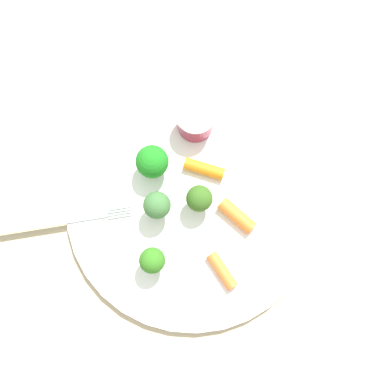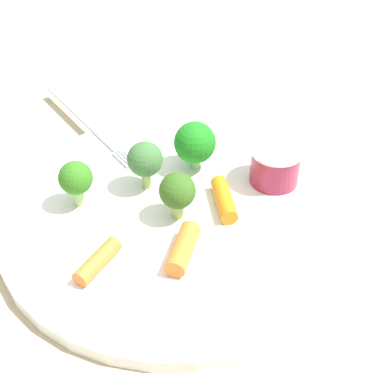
{
  "view_description": "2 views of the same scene",
  "coord_description": "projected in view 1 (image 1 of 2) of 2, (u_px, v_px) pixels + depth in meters",
  "views": [
    {
      "loc": [
        -0.04,
        0.1,
        0.52
      ],
      "look_at": [
        0.0,
        -0.01,
        0.02
      ],
      "focal_mm": 40.34,
      "sensor_mm": 36.0,
      "label": 1
    },
    {
      "loc": [
        -0.36,
        0.03,
        0.33
      ],
      "look_at": [
        0.01,
        -0.01,
        0.02
      ],
      "focal_mm": 51.69,
      "sensor_mm": 36.0,
      "label": 2
    }
  ],
  "objects": [
    {
      "name": "carrot_stick_2",
      "position": [
        202.0,
        168.0,
        0.52
      ],
      "size": [
        0.05,
        0.02,
        0.01
      ],
      "primitive_type": "cylinder",
      "rotation": [
        1.57,
        0.0,
        1.62
      ],
      "color": "orange",
      "rests_on": "plate"
    },
    {
      "name": "broccoli_floret_1",
      "position": [
        199.0,
        200.0,
        0.5
      ],
      "size": [
        0.03,
        0.03,
        0.04
      ],
      "color": "#8FAF59",
      "rests_on": "plate"
    },
    {
      "name": "carrot_stick_1",
      "position": [
        236.0,
        217.0,
        0.51
      ],
      "size": [
        0.05,
        0.03,
        0.02
      ],
      "primitive_type": "cylinder",
      "rotation": [
        1.57,
        0.0,
        1.2
      ],
      "color": "orange",
      "rests_on": "plate"
    },
    {
      "name": "broccoli_floret_2",
      "position": [
        157.0,
        205.0,
        0.49
      ],
      "size": [
        0.03,
        0.03,
        0.05
      ],
      "color": "#91AA5A",
      "rests_on": "plate"
    },
    {
      "name": "sauce_cup",
      "position": [
        195.0,
        120.0,
        0.53
      ],
      "size": [
        0.05,
        0.05,
        0.04
      ],
      "color": "maroon",
      "rests_on": "plate"
    },
    {
      "name": "broccoli_floret_0",
      "position": [
        152.0,
        162.0,
        0.5
      ],
      "size": [
        0.04,
        0.04,
        0.05
      ],
      "color": "#7DBA6C",
      "rests_on": "plate"
    },
    {
      "name": "plate",
      "position": [
        192.0,
        202.0,
        0.53
      ],
      "size": [
        0.31,
        0.31,
        0.01
      ],
      "primitive_type": "cylinder",
      "color": "white",
      "rests_on": "ground_plane"
    },
    {
      "name": "ground_plane",
      "position": [
        192.0,
        203.0,
        0.53
      ],
      "size": [
        2.4,
        2.4,
        0.0
      ],
      "primitive_type": "plane",
      "color": "tan"
    },
    {
      "name": "fork",
      "position": [
        57.0,
        222.0,
        0.51
      ],
      "size": [
        0.16,
        0.1,
        0.0
      ],
      "color": "#ABBFB7",
      "rests_on": "plate"
    },
    {
      "name": "broccoli_floret_3",
      "position": [
        152.0,
        260.0,
        0.48
      ],
      "size": [
        0.03,
        0.03,
        0.04
      ],
      "color": "#97C36E",
      "rests_on": "plate"
    },
    {
      "name": "carrot_stick_0",
      "position": [
        222.0,
        271.0,
        0.5
      ],
      "size": [
        0.04,
        0.04,
        0.01
      ],
      "primitive_type": "cylinder",
      "rotation": [
        1.57,
        0.0,
        0.94
      ],
      "color": "orange",
      "rests_on": "plate"
    }
  ]
}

